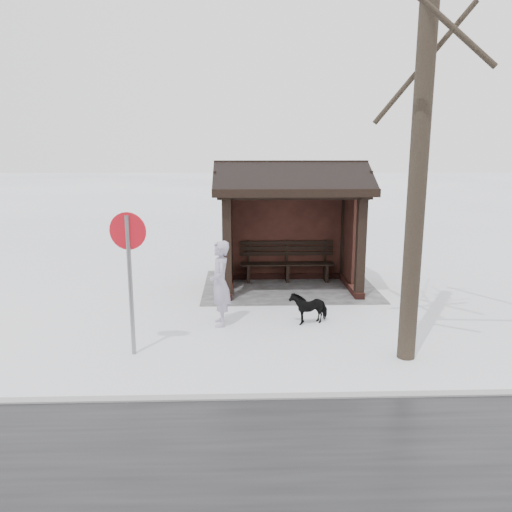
{
  "coord_description": "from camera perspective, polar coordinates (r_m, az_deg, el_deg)",
  "views": [
    {
      "loc": [
        1.22,
        11.77,
        3.36
      ],
      "look_at": [
        0.85,
        0.8,
        0.99
      ],
      "focal_mm": 35.0,
      "sensor_mm": 36.0,
      "label": 1
    }
  ],
  "objects": [
    {
      "name": "road_sign",
      "position": [
        8.25,
        -14.32,
        0.28
      ],
      "size": [
        0.6,
        0.14,
        2.38
      ],
      "rotation": [
        0.0,
        0.0,
        -0.18
      ],
      "color": "slate",
      "rests_on": "ground"
    },
    {
      "name": "pedestrian",
      "position": [
        9.59,
        -4.13,
        -3.15
      ],
      "size": [
        0.46,
        0.65,
        1.66
      ],
      "primitive_type": "imported",
      "rotation": [
        0.0,
        0.0,
        1.69
      ],
      "color": "#9B94AE",
      "rests_on": "ground"
    },
    {
      "name": "dog",
      "position": [
        9.9,
        6.06,
        -5.82
      ],
      "size": [
        0.81,
        0.57,
        0.62
      ],
      "primitive_type": "imported",
      "rotation": [
        0.0,
        0.0,
        1.92
      ],
      "color": "black",
      "rests_on": "ground"
    },
    {
      "name": "kerb",
      "position": [
        7.22,
        8.34,
        -15.62
      ],
      "size": [
        120.0,
        0.15,
        0.06
      ],
      "primitive_type": "cube",
      "color": "gray",
      "rests_on": "ground"
    },
    {
      "name": "trampled_patch",
      "position": [
        12.49,
        3.75,
        -3.4
      ],
      "size": [
        4.2,
        3.2,
        0.02
      ],
      "primitive_type": "cube",
      "color": "gray",
      "rests_on": "ground"
    },
    {
      "name": "ground",
      "position": [
        12.3,
        3.84,
        -3.69
      ],
      "size": [
        120.0,
        120.0,
        0.0
      ],
      "primitive_type": "plane",
      "color": "white",
      "rests_on": "ground"
    },
    {
      "name": "bus_shelter",
      "position": [
        12.05,
        3.91,
        6.47
      ],
      "size": [
        3.6,
        2.4,
        3.09
      ],
      "color": "#361813",
      "rests_on": "ground"
    }
  ]
}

